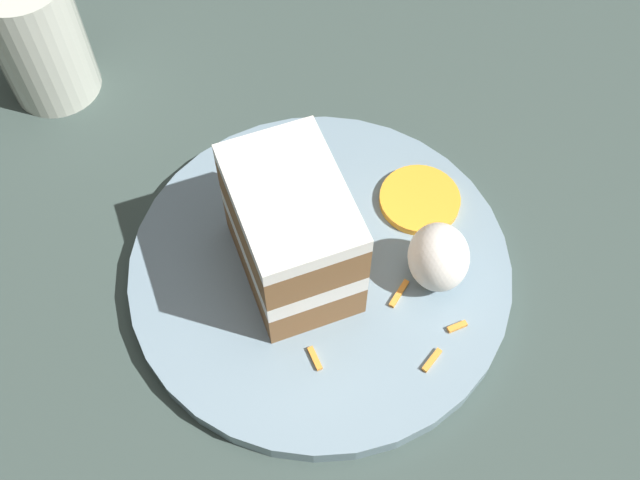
# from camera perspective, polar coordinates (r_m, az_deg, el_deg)

# --- Properties ---
(ground_plane) EXTENTS (6.00, 6.00, 0.00)m
(ground_plane) POSITION_cam_1_polar(r_m,az_deg,el_deg) (0.57, -4.97, -5.25)
(ground_plane) COLOR #38332D
(ground_plane) RESTS_ON ground
(dining_table) EXTENTS (1.12, 1.20, 0.03)m
(dining_table) POSITION_cam_1_polar(r_m,az_deg,el_deg) (0.56, -5.07, -4.69)
(dining_table) COLOR #384742
(dining_table) RESTS_ON ground
(plate) EXTENTS (0.28, 0.28, 0.02)m
(plate) POSITION_cam_1_polar(r_m,az_deg,el_deg) (0.55, 0.00, -2.24)
(plate) COLOR gray
(plate) RESTS_ON dining_table
(cake_slice) EXTENTS (0.11, 0.09, 0.10)m
(cake_slice) POSITION_cam_1_polar(r_m,az_deg,el_deg) (0.50, -2.16, 0.63)
(cake_slice) COLOR brown
(cake_slice) RESTS_ON plate
(cream_dollop) EXTENTS (0.05, 0.04, 0.05)m
(cream_dollop) POSITION_cam_1_polar(r_m,az_deg,el_deg) (0.52, 9.02, -1.30)
(cream_dollop) COLOR white
(cream_dollop) RESTS_ON plate
(orange_garnish) EXTENTS (0.06, 0.06, 0.01)m
(orange_garnish) POSITION_cam_1_polar(r_m,az_deg,el_deg) (0.57, 7.60, 3.07)
(orange_garnish) COLOR orange
(orange_garnish) RESTS_ON plate
(carrot_shreds_scatter) EXTENTS (0.18, 0.13, 0.00)m
(carrot_shreds_scatter) POSITION_cam_1_polar(r_m,az_deg,el_deg) (0.54, 2.76, -2.67)
(carrot_shreds_scatter) COLOR orange
(carrot_shreds_scatter) RESTS_ON plate
(drinking_glass) EXTENTS (0.07, 0.07, 0.11)m
(drinking_glass) POSITION_cam_1_polar(r_m,az_deg,el_deg) (0.67, -20.45, 13.72)
(drinking_glass) COLOR beige
(drinking_glass) RESTS_ON dining_table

